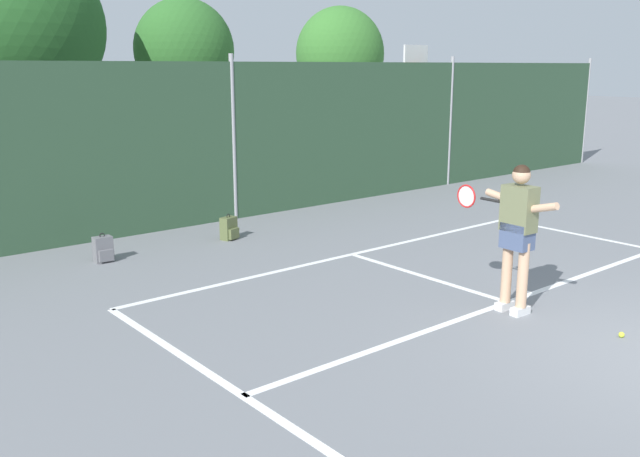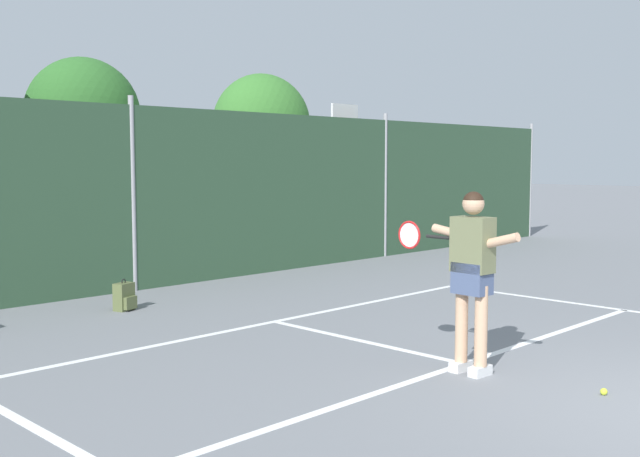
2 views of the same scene
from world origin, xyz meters
name	(u,v)px [view 2 (image 2 of 2)]	position (x,y,z in m)	size (l,w,h in m)	color
court_markings	(636,402)	(0.00, 0.65, 0.00)	(8.30, 11.10, 0.01)	white
chainlink_fence	(133,198)	(0.00, 9.00, 1.54)	(26.09, 0.09, 3.23)	#2D4C33
basketball_hoop	(343,155)	(6.99, 10.74, 2.31)	(0.90, 0.67, 3.55)	yellow
tennis_player	(471,265)	(-0.26, 2.24, 1.11)	(0.28, 1.44, 1.85)	silver
tennis_ball	(604,392)	(-0.01, 0.94, 0.03)	(0.07, 0.07, 0.07)	#CCE033
backpack_olive	(125,297)	(-1.01, 7.63, 0.19)	(0.32, 0.30, 0.46)	#566038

